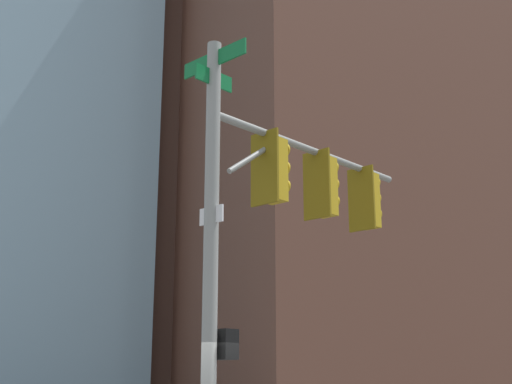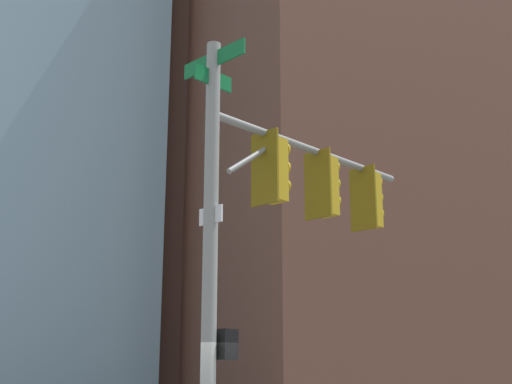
% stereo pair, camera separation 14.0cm
% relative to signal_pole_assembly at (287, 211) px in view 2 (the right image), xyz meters
% --- Properties ---
extents(signal_pole_assembly, '(2.39, 4.63, 6.82)m').
position_rel_signal_pole_assembly_xyz_m(signal_pole_assembly, '(0.00, 0.00, 0.00)').
color(signal_pole_assembly, gray).
rests_on(signal_pole_assembly, ground_plane).
extents(building_brick_nearside, '(27.73, 21.29, 45.71)m').
position_rel_signal_pole_assembly_xyz_m(building_brick_nearside, '(35.03, -20.97, 18.29)').
color(building_brick_nearside, brown).
rests_on(building_brick_nearside, ground_plane).
extents(building_brick_midblock, '(17.85, 18.52, 34.71)m').
position_rel_signal_pole_assembly_xyz_m(building_brick_midblock, '(46.15, -12.10, 12.79)').
color(building_brick_midblock, '#4C3328').
rests_on(building_brick_midblock, ground_plane).
extents(building_brick_farside, '(16.25, 15.93, 32.62)m').
position_rel_signal_pole_assembly_xyz_m(building_brick_farside, '(49.17, -12.86, 11.74)').
color(building_brick_farside, brown).
rests_on(building_brick_farside, ground_plane).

